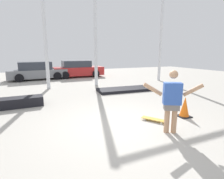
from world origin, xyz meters
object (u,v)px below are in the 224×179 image
Objects in this scene: parked_car_red at (78,69)px; traffic_cone at (185,107)px; skateboarder at (172,99)px; grind_box at (2,104)px; parked_car_grey at (37,71)px; skateboard at (154,119)px; manual_pad at (124,89)px.

parked_car_red is 6.41× the size of traffic_cone.
skateboarder is at bearing -149.90° from traffic_cone.
skateboarder is at bearing -43.56° from grind_box.
parked_car_red reaches higher than grind_box.
skateboarder is 0.58× the size of grind_box.
traffic_cone is at bearing 59.95° from skateboarder.
parked_car_red is 11.27m from traffic_cone.
traffic_cone is at bearing -73.63° from parked_car_grey.
manual_pad is at bearing 130.45° from skateboard.
manual_pad is (1.36, 5.10, -0.82)m from skateboarder.
skateboard is 5.50m from grind_box.
skateboarder is at bearing -92.47° from parked_car_red.
grind_box is 5.75m from manual_pad.
parked_car_grey is 6.68× the size of traffic_cone.
parked_car_grey is (-4.31, 6.59, 0.59)m from manual_pad.
traffic_cone is (5.53, -3.37, 0.14)m from grind_box.
parked_car_red is at bearing 145.41° from skateboard.
parked_car_grey is at bearing 162.40° from skateboard.
traffic_cone is at bearing -31.38° from grind_box.
manual_pad is 0.67× the size of parked_car_grey.
manual_pad is at bearing -61.32° from parked_car_grey.
skateboard is at bearing -36.92° from grind_box.
skateboard is 1.15× the size of traffic_cone.
parked_car_red is at bearing 94.42° from traffic_cone.
grind_box is at bearing -121.42° from parked_car_red.
skateboarder is 0.38× the size of parked_car_red.
grind_box is at bearing -160.13° from skateboard.
skateboard is at bearing 112.85° from skateboarder.
traffic_cone is (1.14, -0.07, 0.26)m from skateboard.
skateboarder is 1.15m from skateboard.
skateboarder reaches higher than manual_pad.
grind_box is (-4.40, 3.30, 0.12)m from skateboard.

